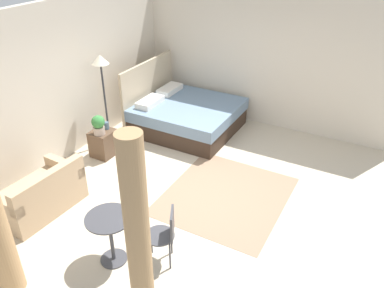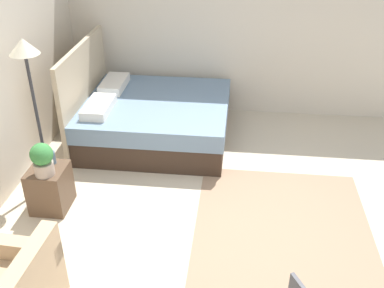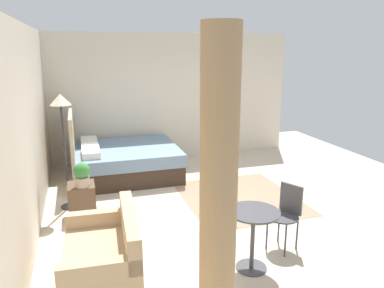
{
  "view_description": "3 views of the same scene",
  "coord_description": "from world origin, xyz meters",
  "px_view_note": "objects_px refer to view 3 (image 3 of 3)",
  "views": [
    {
      "loc": [
        -4.59,
        -2.4,
        3.93
      ],
      "look_at": [
        0.1,
        0.17,
        0.84
      ],
      "focal_mm": 36.4,
      "sensor_mm": 36.0,
      "label": 1
    },
    {
      "loc": [
        -3.66,
        0.12,
        3.2
      ],
      "look_at": [
        0.37,
        0.58,
        0.84
      ],
      "focal_mm": 41.97,
      "sensor_mm": 36.0,
      "label": 2
    },
    {
      "loc": [
        -5.29,
        2.1,
        2.49
      ],
      "look_at": [
        0.69,
        0.26,
        0.88
      ],
      "focal_mm": 34.81,
      "sensor_mm": 36.0,
      "label": 3
    }
  ],
  "objects_px": {
    "bed": "(123,160)",
    "couch": "(105,257)",
    "floor_lamp": "(62,114)",
    "balcony_table": "(253,229)",
    "nightstand": "(82,200)",
    "vase": "(81,177)",
    "potted_plant": "(82,174)",
    "cafe_chair_near_window": "(287,210)"
  },
  "relations": [
    {
      "from": "vase",
      "to": "floor_lamp",
      "type": "relative_size",
      "value": 0.08
    },
    {
      "from": "potted_plant",
      "to": "floor_lamp",
      "type": "distance_m",
      "value": 0.98
    },
    {
      "from": "bed",
      "to": "balcony_table",
      "type": "height_order",
      "value": "bed"
    },
    {
      "from": "couch",
      "to": "cafe_chair_near_window",
      "type": "distance_m",
      "value": 2.28
    },
    {
      "from": "vase",
      "to": "floor_lamp",
      "type": "height_order",
      "value": "floor_lamp"
    },
    {
      "from": "nightstand",
      "to": "couch",
      "type": "bearing_deg",
      "value": -173.14
    },
    {
      "from": "bed",
      "to": "nightstand",
      "type": "relative_size",
      "value": 3.97
    },
    {
      "from": "vase",
      "to": "balcony_table",
      "type": "distance_m",
      "value": 2.83
    },
    {
      "from": "couch",
      "to": "floor_lamp",
      "type": "distance_m",
      "value": 2.52
    },
    {
      "from": "cafe_chair_near_window",
      "to": "bed",
      "type": "bearing_deg",
      "value": 25.89
    },
    {
      "from": "couch",
      "to": "vase",
      "type": "relative_size",
      "value": 9.35
    },
    {
      "from": "couch",
      "to": "cafe_chair_near_window",
      "type": "bearing_deg",
      "value": -89.26
    },
    {
      "from": "couch",
      "to": "potted_plant",
      "type": "bearing_deg",
      "value": 6.31
    },
    {
      "from": "bed",
      "to": "couch",
      "type": "relative_size",
      "value": 1.54
    },
    {
      "from": "bed",
      "to": "floor_lamp",
      "type": "height_order",
      "value": "floor_lamp"
    },
    {
      "from": "vase",
      "to": "couch",
      "type": "bearing_deg",
      "value": -174.07
    },
    {
      "from": "bed",
      "to": "vase",
      "type": "distance_m",
      "value": 1.78
    },
    {
      "from": "bed",
      "to": "balcony_table",
      "type": "bearing_deg",
      "value": -164.64
    },
    {
      "from": "floor_lamp",
      "to": "balcony_table",
      "type": "distance_m",
      "value": 3.34
    },
    {
      "from": "bed",
      "to": "vase",
      "type": "bearing_deg",
      "value": 152.97
    },
    {
      "from": "floor_lamp",
      "to": "cafe_chair_near_window",
      "type": "distance_m",
      "value": 3.56
    },
    {
      "from": "nightstand",
      "to": "cafe_chair_near_window",
      "type": "relative_size",
      "value": 0.61
    },
    {
      "from": "nightstand",
      "to": "vase",
      "type": "xyz_separation_m",
      "value": [
        0.12,
        -0.02,
        0.33
      ]
    },
    {
      "from": "floor_lamp",
      "to": "balcony_table",
      "type": "xyz_separation_m",
      "value": [
        -2.44,
        -2.05,
        -1.02
      ]
    },
    {
      "from": "balcony_table",
      "to": "nightstand",
      "type": "bearing_deg",
      "value": 42.16
    },
    {
      "from": "potted_plant",
      "to": "floor_lamp",
      "type": "bearing_deg",
      "value": 24.55
    },
    {
      "from": "bed",
      "to": "cafe_chair_near_window",
      "type": "bearing_deg",
      "value": -154.11
    },
    {
      "from": "nightstand",
      "to": "balcony_table",
      "type": "bearing_deg",
      "value": -137.84
    },
    {
      "from": "potted_plant",
      "to": "floor_lamp",
      "type": "relative_size",
      "value": 0.2
    },
    {
      "from": "bed",
      "to": "nightstand",
      "type": "distance_m",
      "value": 1.88
    },
    {
      "from": "nightstand",
      "to": "vase",
      "type": "relative_size",
      "value": 3.63
    },
    {
      "from": "couch",
      "to": "vase",
      "type": "height_order",
      "value": "couch"
    },
    {
      "from": "vase",
      "to": "cafe_chair_near_window",
      "type": "height_order",
      "value": "cafe_chair_near_window"
    },
    {
      "from": "bed",
      "to": "floor_lamp",
      "type": "bearing_deg",
      "value": 141.67
    },
    {
      "from": "bed",
      "to": "potted_plant",
      "type": "xyz_separation_m",
      "value": [
        -1.79,
        0.79,
        0.37
      ]
    },
    {
      "from": "floor_lamp",
      "to": "balcony_table",
      "type": "height_order",
      "value": "floor_lamp"
    },
    {
      "from": "potted_plant",
      "to": "balcony_table",
      "type": "bearing_deg",
      "value": -136.84
    },
    {
      "from": "nightstand",
      "to": "vase",
      "type": "bearing_deg",
      "value": -7.8
    },
    {
      "from": "couch",
      "to": "balcony_table",
      "type": "bearing_deg",
      "value": -100.19
    },
    {
      "from": "potted_plant",
      "to": "balcony_table",
      "type": "height_order",
      "value": "potted_plant"
    },
    {
      "from": "nightstand",
      "to": "potted_plant",
      "type": "relative_size",
      "value": 1.38
    },
    {
      "from": "nightstand",
      "to": "floor_lamp",
      "type": "relative_size",
      "value": 0.28
    }
  ]
}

